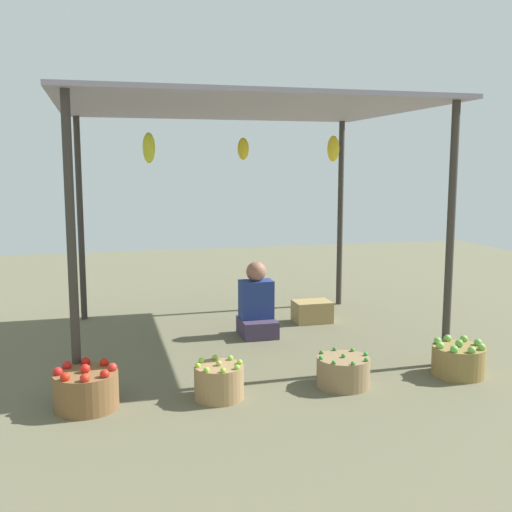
{
  "coord_description": "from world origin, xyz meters",
  "views": [
    {
      "loc": [
        -1.38,
        -5.98,
        1.76
      ],
      "look_at": [
        0.0,
        -0.61,
        0.95
      ],
      "focal_mm": 43.01,
      "sensor_mm": 36.0,
      "label": 1
    }
  ],
  "objects_px": {
    "vendor_person": "(257,307)",
    "basket_red_tomatoes": "(86,389)",
    "basket_green_chilies": "(343,371)",
    "basket_green_apples": "(458,360)",
    "basket_limes": "(219,382)",
    "wooden_crate_near_vendor": "(312,311)"
  },
  "relations": [
    {
      "from": "vendor_person",
      "to": "basket_limes",
      "type": "height_order",
      "value": "vendor_person"
    },
    {
      "from": "vendor_person",
      "to": "basket_green_apples",
      "type": "relative_size",
      "value": 1.76
    },
    {
      "from": "vendor_person",
      "to": "wooden_crate_near_vendor",
      "type": "height_order",
      "value": "vendor_person"
    },
    {
      "from": "basket_red_tomatoes",
      "to": "basket_green_apples",
      "type": "distance_m",
      "value": 3.05
    },
    {
      "from": "basket_limes",
      "to": "basket_green_chilies",
      "type": "xyz_separation_m",
      "value": [
        1.02,
        0.01,
        -0.01
      ]
    },
    {
      "from": "basket_red_tomatoes",
      "to": "basket_green_chilies",
      "type": "distance_m",
      "value": 2.01
    },
    {
      "from": "basket_limes",
      "to": "basket_green_chilies",
      "type": "height_order",
      "value": "basket_limes"
    },
    {
      "from": "basket_red_tomatoes",
      "to": "basket_limes",
      "type": "bearing_deg",
      "value": -3.06
    },
    {
      "from": "basket_limes",
      "to": "basket_green_apples",
      "type": "bearing_deg",
      "value": 0.22
    },
    {
      "from": "basket_limes",
      "to": "vendor_person",
      "type": "bearing_deg",
      "value": 66.35
    },
    {
      "from": "basket_green_apples",
      "to": "wooden_crate_near_vendor",
      "type": "bearing_deg",
      "value": 106.36
    },
    {
      "from": "basket_green_chilies",
      "to": "basket_limes",
      "type": "bearing_deg",
      "value": -179.24
    },
    {
      "from": "basket_limes",
      "to": "basket_red_tomatoes",
      "type": "bearing_deg",
      "value": 176.94
    },
    {
      "from": "basket_red_tomatoes",
      "to": "basket_green_apples",
      "type": "bearing_deg",
      "value": -0.84
    },
    {
      "from": "basket_green_chilies",
      "to": "vendor_person",
      "type": "bearing_deg",
      "value": 100.31
    },
    {
      "from": "basket_limes",
      "to": "basket_green_apples",
      "type": "relative_size",
      "value": 0.86
    },
    {
      "from": "wooden_crate_near_vendor",
      "to": "basket_red_tomatoes",
      "type": "bearing_deg",
      "value": -141.16
    },
    {
      "from": "basket_limes",
      "to": "wooden_crate_near_vendor",
      "type": "xyz_separation_m",
      "value": [
        1.48,
        2.03,
        -0.01
      ]
    },
    {
      "from": "basket_green_apples",
      "to": "vendor_person",
      "type": "bearing_deg",
      "value": 129.23
    },
    {
      "from": "vendor_person",
      "to": "basket_red_tomatoes",
      "type": "distance_m",
      "value": 2.35
    },
    {
      "from": "basket_red_tomatoes",
      "to": "wooden_crate_near_vendor",
      "type": "distance_m",
      "value": 3.16
    },
    {
      "from": "wooden_crate_near_vendor",
      "to": "basket_green_apples",
      "type": "bearing_deg",
      "value": -73.64
    }
  ]
}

